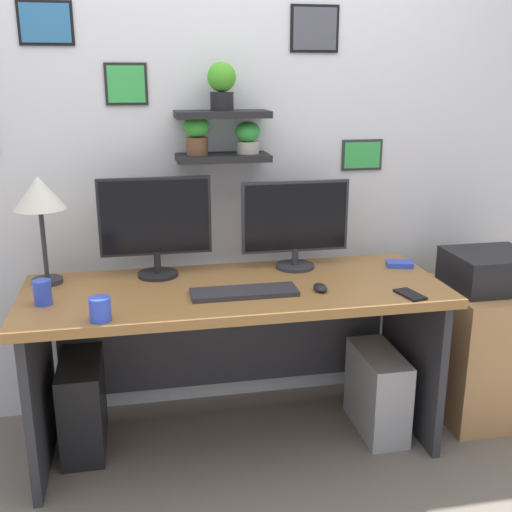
# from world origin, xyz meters

# --- Properties ---
(ground_plane) EXTENTS (8.00, 8.00, 0.00)m
(ground_plane) POSITION_xyz_m (0.00, 0.00, 0.00)
(ground_plane) COLOR #70665B
(back_wall_assembly) EXTENTS (4.40, 0.24, 2.70)m
(back_wall_assembly) POSITION_xyz_m (-0.00, 0.44, 1.35)
(back_wall_assembly) COLOR silver
(back_wall_assembly) RESTS_ON ground
(desk) EXTENTS (1.79, 0.68, 0.75)m
(desk) POSITION_xyz_m (0.00, 0.06, 0.55)
(desk) COLOR #9E6B38
(desk) RESTS_ON ground
(monitor_left) EXTENTS (0.49, 0.18, 0.44)m
(monitor_left) POSITION_xyz_m (-0.32, 0.22, 0.99)
(monitor_left) COLOR black
(monitor_left) RESTS_ON desk
(monitor_right) EXTENTS (0.50, 0.18, 0.41)m
(monitor_right) POSITION_xyz_m (0.32, 0.22, 0.97)
(monitor_right) COLOR #2D2D33
(monitor_right) RESTS_ON desk
(keyboard) EXTENTS (0.44, 0.14, 0.02)m
(keyboard) POSITION_xyz_m (0.02, -0.11, 0.76)
(keyboard) COLOR #2D2D33
(keyboard) RESTS_ON desk
(computer_mouse) EXTENTS (0.06, 0.09, 0.03)m
(computer_mouse) POSITION_xyz_m (0.34, -0.12, 0.77)
(computer_mouse) COLOR black
(computer_mouse) RESTS_ON desk
(desk_lamp) EXTENTS (0.22, 0.22, 0.47)m
(desk_lamp) POSITION_xyz_m (-0.79, 0.20, 1.12)
(desk_lamp) COLOR #2D2D33
(desk_lamp) RESTS_ON desk
(cell_phone) EXTENTS (0.10, 0.15, 0.01)m
(cell_phone) POSITION_xyz_m (0.68, -0.25, 0.76)
(cell_phone) COLOR black
(cell_phone) RESTS_ON desk
(coffee_mug) EXTENTS (0.08, 0.08, 0.09)m
(coffee_mug) POSITION_xyz_m (-0.55, -0.28, 0.80)
(coffee_mug) COLOR blue
(coffee_mug) RESTS_ON desk
(pen_cup) EXTENTS (0.07, 0.07, 0.10)m
(pen_cup) POSITION_xyz_m (-0.78, -0.06, 0.80)
(pen_cup) COLOR blue
(pen_cup) RESTS_ON desk
(scissors_tray) EXTENTS (0.14, 0.11, 0.02)m
(scissors_tray) POSITION_xyz_m (0.81, 0.13, 0.76)
(scissors_tray) COLOR blue
(scissors_tray) RESTS_ON desk
(drawer_cabinet) EXTENTS (0.44, 0.50, 0.65)m
(drawer_cabinet) POSITION_xyz_m (1.22, 0.03, 0.33)
(drawer_cabinet) COLOR tan
(drawer_cabinet) RESTS_ON ground
(printer) EXTENTS (0.38, 0.34, 0.17)m
(printer) POSITION_xyz_m (1.22, 0.03, 0.74)
(printer) COLOR black
(printer) RESTS_ON drawer_cabinet
(computer_tower_left) EXTENTS (0.18, 0.40, 0.42)m
(computer_tower_left) POSITION_xyz_m (-0.68, 0.09, 0.21)
(computer_tower_left) COLOR black
(computer_tower_left) RESTS_ON ground
(computer_tower_right) EXTENTS (0.18, 0.40, 0.39)m
(computer_tower_right) POSITION_xyz_m (0.66, -0.03, 0.20)
(computer_tower_right) COLOR #99999E
(computer_tower_right) RESTS_ON ground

